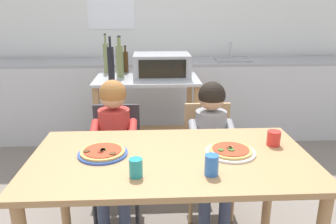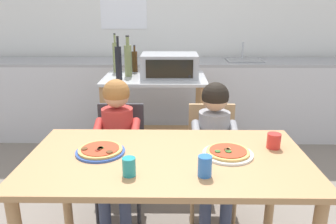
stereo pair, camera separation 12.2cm
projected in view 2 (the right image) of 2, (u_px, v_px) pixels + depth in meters
ground_plane at (169, 184)px, 2.98m from camera, size 10.85×10.85×0.00m
back_wall_tiled at (170, 20)px, 4.12m from camera, size 5.43×0.14×2.70m
kitchen_counter at (170, 99)px, 4.00m from camera, size 4.88×0.60×1.11m
kitchen_island_cart at (155, 108)px, 3.14m from camera, size 0.93×0.62×0.90m
toaster_oven at (169, 65)px, 3.03m from camera, size 0.51×0.37×0.21m
bottle_clear_vinegar at (115, 57)px, 3.24m from camera, size 0.05×0.05×0.37m
bottle_brown_beer at (118, 63)px, 2.86m from camera, size 0.06×0.06×0.38m
bottle_tall_green_wine at (128, 60)px, 3.04m from camera, size 0.07×0.07×0.37m
bottle_squat_spirits at (129, 62)px, 3.17m from camera, size 0.06×0.06×0.28m
bottle_dark_olive_oil at (135, 61)px, 3.27m from camera, size 0.05×0.05×0.26m
dining_table at (167, 174)px, 1.79m from camera, size 1.48×0.80×0.76m
dining_chair_left at (120, 151)px, 2.49m from camera, size 0.36×0.36×0.81m
dining_chair_right at (212, 152)px, 2.48m from camera, size 0.36×0.36×0.81m
child_in_red_shirt at (117, 135)px, 2.32m from camera, size 0.32×0.42×1.02m
child_in_grey_shirt at (215, 136)px, 2.32m from camera, size 0.32×0.42×1.00m
pizza_plate_blue_rimmed at (100, 151)px, 1.79m from camera, size 0.26×0.26×0.03m
pizza_plate_white at (228, 153)px, 1.77m from camera, size 0.27×0.27×0.03m
drinking_cup_blue at (205, 166)px, 1.54m from camera, size 0.07×0.07×0.10m
drinking_cup_red at (274, 141)px, 1.85m from camera, size 0.08×0.08×0.08m
drinking_cup_teal at (129, 167)px, 1.55m from camera, size 0.06×0.06×0.09m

